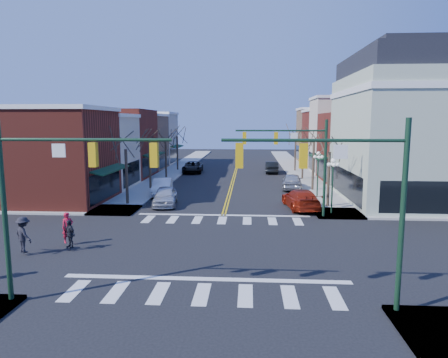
% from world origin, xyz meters
% --- Properties ---
extents(ground, '(160.00, 160.00, 0.00)m').
position_xyz_m(ground, '(0.00, 0.00, 0.00)').
color(ground, black).
rests_on(ground, ground).
extents(sidewalk_left, '(3.50, 70.00, 0.15)m').
position_xyz_m(sidewalk_left, '(-8.75, 20.00, 0.07)').
color(sidewalk_left, '#9E9B93').
rests_on(sidewalk_left, ground).
extents(sidewalk_right, '(3.50, 70.00, 0.15)m').
position_xyz_m(sidewalk_right, '(8.75, 20.00, 0.07)').
color(sidewalk_right, '#9E9B93').
rests_on(sidewalk_right, ground).
extents(bldg_left_brick_a, '(10.00, 8.50, 8.00)m').
position_xyz_m(bldg_left_brick_a, '(-15.50, 11.75, 4.00)').
color(bldg_left_brick_a, maroon).
rests_on(bldg_left_brick_a, ground).
extents(bldg_left_stucco_a, '(10.00, 7.00, 7.50)m').
position_xyz_m(bldg_left_stucco_a, '(-15.50, 19.50, 3.75)').
color(bldg_left_stucco_a, beige).
rests_on(bldg_left_stucco_a, ground).
extents(bldg_left_brick_b, '(10.00, 9.00, 8.50)m').
position_xyz_m(bldg_left_brick_b, '(-15.50, 27.50, 4.25)').
color(bldg_left_brick_b, maroon).
rests_on(bldg_left_brick_b, ground).
extents(bldg_left_tan, '(10.00, 7.50, 7.80)m').
position_xyz_m(bldg_left_tan, '(-15.50, 35.75, 3.90)').
color(bldg_left_tan, '#997354').
rests_on(bldg_left_tan, ground).
extents(bldg_left_stucco_b, '(10.00, 8.00, 8.20)m').
position_xyz_m(bldg_left_stucco_b, '(-15.50, 43.50, 4.10)').
color(bldg_left_stucco_b, beige).
rests_on(bldg_left_stucco_b, ground).
extents(bldg_right_brick_a, '(10.00, 8.50, 8.00)m').
position_xyz_m(bldg_right_brick_a, '(15.50, 25.75, 4.00)').
color(bldg_right_brick_a, maroon).
rests_on(bldg_right_brick_a, ground).
extents(bldg_right_stucco, '(10.00, 7.00, 10.00)m').
position_xyz_m(bldg_right_stucco, '(15.50, 33.50, 5.00)').
color(bldg_right_stucco, beige).
rests_on(bldg_right_stucco, ground).
extents(bldg_right_brick_b, '(10.00, 8.00, 8.50)m').
position_xyz_m(bldg_right_brick_b, '(15.50, 41.00, 4.25)').
color(bldg_right_brick_b, maroon).
rests_on(bldg_right_brick_b, ground).
extents(bldg_right_tan, '(10.00, 8.00, 9.00)m').
position_xyz_m(bldg_right_tan, '(15.50, 49.00, 4.50)').
color(bldg_right_tan, '#997354').
rests_on(bldg_right_tan, ground).
extents(victorian_corner, '(12.25, 14.25, 13.30)m').
position_xyz_m(victorian_corner, '(16.50, 14.50, 6.66)').
color(victorian_corner, '#ADBAA1').
rests_on(victorian_corner, ground).
extents(traffic_mast_near_left, '(6.60, 0.28, 7.20)m').
position_xyz_m(traffic_mast_near_left, '(-5.55, -7.40, 4.71)').
color(traffic_mast_near_left, '#14331E').
rests_on(traffic_mast_near_left, ground).
extents(traffic_mast_near_right, '(6.60, 0.28, 7.20)m').
position_xyz_m(traffic_mast_near_right, '(5.55, -7.40, 4.71)').
color(traffic_mast_near_right, '#14331E').
rests_on(traffic_mast_near_right, ground).
extents(traffic_mast_far_right, '(6.60, 0.28, 7.20)m').
position_xyz_m(traffic_mast_far_right, '(5.55, 7.40, 4.71)').
color(traffic_mast_far_right, '#14331E').
rests_on(traffic_mast_far_right, ground).
extents(lamppost_corner, '(0.36, 0.36, 4.33)m').
position_xyz_m(lamppost_corner, '(8.20, 8.50, 2.96)').
color(lamppost_corner, '#14331E').
rests_on(lamppost_corner, ground).
extents(lamppost_midblock, '(0.36, 0.36, 4.33)m').
position_xyz_m(lamppost_midblock, '(8.20, 15.00, 2.96)').
color(lamppost_midblock, '#14331E').
rests_on(lamppost_midblock, ground).
extents(tree_left_a, '(0.24, 0.24, 4.76)m').
position_xyz_m(tree_left_a, '(-8.40, 11.00, 2.38)').
color(tree_left_a, '#382B21').
rests_on(tree_left_a, ground).
extents(tree_left_b, '(0.24, 0.24, 5.04)m').
position_xyz_m(tree_left_b, '(-8.40, 19.00, 2.52)').
color(tree_left_b, '#382B21').
rests_on(tree_left_b, ground).
extents(tree_left_c, '(0.24, 0.24, 4.55)m').
position_xyz_m(tree_left_c, '(-8.40, 27.00, 2.27)').
color(tree_left_c, '#382B21').
rests_on(tree_left_c, ground).
extents(tree_left_d, '(0.24, 0.24, 4.90)m').
position_xyz_m(tree_left_d, '(-8.40, 35.00, 2.45)').
color(tree_left_d, '#382B21').
rests_on(tree_left_d, ground).
extents(tree_right_a, '(0.24, 0.24, 4.62)m').
position_xyz_m(tree_right_a, '(8.40, 11.00, 2.31)').
color(tree_right_a, '#382B21').
rests_on(tree_right_a, ground).
extents(tree_right_b, '(0.24, 0.24, 5.18)m').
position_xyz_m(tree_right_b, '(8.40, 19.00, 2.59)').
color(tree_right_b, '#382B21').
rests_on(tree_right_b, ground).
extents(tree_right_c, '(0.24, 0.24, 4.83)m').
position_xyz_m(tree_right_c, '(8.40, 27.00, 2.42)').
color(tree_right_c, '#382B21').
rests_on(tree_right_c, ground).
extents(tree_right_d, '(0.24, 0.24, 4.97)m').
position_xyz_m(tree_right_d, '(8.40, 35.00, 2.48)').
color(tree_right_d, '#382B21').
rests_on(tree_right_d, ground).
extents(car_left_near, '(2.41, 4.86, 1.59)m').
position_xyz_m(car_left_near, '(-5.16, 11.05, 0.80)').
color(car_left_near, silver).
rests_on(car_left_near, ground).
extents(car_left_mid, '(2.25, 5.02, 1.60)m').
position_xyz_m(car_left_mid, '(-6.40, 15.65, 0.80)').
color(car_left_mid, white).
rests_on(car_left_mid, ground).
extents(car_left_far, '(2.85, 5.70, 1.55)m').
position_xyz_m(car_left_far, '(-5.89, 32.80, 0.77)').
color(car_left_far, black).
rests_on(car_left_far, ground).
extents(car_right_near, '(2.93, 5.74, 1.60)m').
position_xyz_m(car_right_near, '(6.13, 10.52, 0.80)').
color(car_right_near, maroon).
rests_on(car_right_near, ground).
extents(car_right_mid, '(2.44, 5.14, 1.70)m').
position_xyz_m(car_right_mid, '(6.40, 19.87, 0.85)').
color(car_right_mid, '#AEAEB2').
rests_on(car_right_mid, ground).
extents(car_right_far, '(1.68, 4.78, 1.57)m').
position_xyz_m(car_right_far, '(5.00, 33.18, 0.79)').
color(car_right_far, black).
rests_on(car_right_far, ground).
extents(pedestrian_red_a, '(0.76, 0.76, 1.78)m').
position_xyz_m(pedestrian_red_a, '(-8.45, -0.10, 1.04)').
color(pedestrian_red_a, '#B4132B').
rests_on(pedestrian_red_a, sidewalk_left).
extents(pedestrian_dark_a, '(0.97, 0.85, 1.57)m').
position_xyz_m(pedestrian_dark_a, '(-7.91, -1.05, 0.94)').
color(pedestrian_dark_a, black).
rests_on(pedestrian_dark_a, sidewalk_left).
extents(pedestrian_dark_b, '(1.44, 1.29, 1.94)m').
position_xyz_m(pedestrian_dark_b, '(-10.00, -1.94, 1.12)').
color(pedestrian_dark_b, black).
rests_on(pedestrian_dark_b, sidewalk_left).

